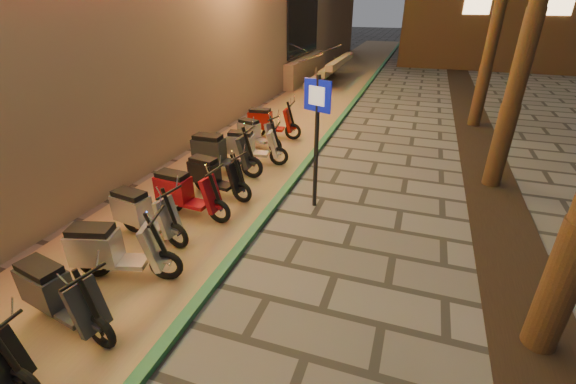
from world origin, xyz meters
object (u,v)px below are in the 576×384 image
at_px(scooter_5, 112,250).
at_px(scooter_6, 142,213).
at_px(pedestrian_sign, 317,126).
at_px(scooter_11, 255,133).
at_px(scooter_8, 213,175).
at_px(scooter_9, 219,153).
at_px(scooter_7, 184,192).
at_px(scooter_10, 250,146).
at_px(scooter_12, 268,122).
at_px(scooter_4, 57,295).

height_order(scooter_5, scooter_6, scooter_5).
relative_size(pedestrian_sign, scooter_11, 1.82).
distance_m(scooter_8, scooter_11, 3.11).
bearing_deg(scooter_9, pedestrian_sign, -18.70).
bearing_deg(scooter_9, scooter_7, -82.35).
relative_size(scooter_5, scooter_11, 1.14).
distance_m(scooter_7, scooter_10, 2.93).
distance_m(scooter_8, scooter_12, 4.09).
height_order(scooter_6, scooter_10, scooter_6).
xyz_separation_m(scooter_5, scooter_11, (-0.26, 6.14, -0.06)).
relative_size(scooter_10, scooter_11, 1.09).
xyz_separation_m(pedestrian_sign, scooter_6, (-2.64, -2.18, -1.27)).
height_order(pedestrian_sign, scooter_11, pedestrian_sign).
relative_size(scooter_11, scooter_12, 0.89).
distance_m(scooter_10, scooter_12, 2.16).
bearing_deg(scooter_12, scooter_4, -93.40).
relative_size(scooter_6, scooter_9, 0.90).
bearing_deg(pedestrian_sign, scooter_12, 144.31).
height_order(pedestrian_sign, scooter_8, pedestrian_sign).
xyz_separation_m(scooter_7, scooter_9, (-0.32, 2.08, 0.05)).
height_order(scooter_10, scooter_12, scooter_12).
xyz_separation_m(scooter_6, scooter_10, (0.41, 3.87, -0.00)).
distance_m(scooter_4, scooter_9, 5.19).
height_order(scooter_7, scooter_11, scooter_7).
xyz_separation_m(pedestrian_sign, scooter_8, (-2.25, -0.26, -1.28)).
xyz_separation_m(pedestrian_sign, scooter_7, (-2.36, -1.23, -1.26)).
distance_m(scooter_4, scooter_10, 6.03).
distance_m(scooter_6, scooter_8, 1.96).
xyz_separation_m(scooter_5, scooter_9, (-0.37, 4.15, 0.03)).
height_order(scooter_10, scooter_11, scooter_10).
bearing_deg(scooter_5, scooter_11, 76.84).
bearing_deg(scooter_9, scooter_8, -69.79).
height_order(scooter_5, scooter_8, scooter_5).
bearing_deg(scooter_12, scooter_10, -86.33).
distance_m(scooter_5, scooter_11, 6.15).
bearing_deg(scooter_10, scooter_6, -106.02).
bearing_deg(scooter_5, scooter_12, 76.41).
xyz_separation_m(scooter_4, scooter_9, (-0.38, 5.18, 0.05)).
bearing_deg(pedestrian_sign, scooter_10, 163.28).
distance_m(scooter_8, scooter_10, 1.95).
xyz_separation_m(scooter_5, scooter_10, (0.09, 5.00, -0.03)).
relative_size(scooter_9, scooter_12, 1.08).
bearing_deg(scooter_8, scooter_6, -92.56).
relative_size(scooter_5, scooter_6, 1.04).
height_order(scooter_4, scooter_5, scooter_5).
bearing_deg(scooter_6, scooter_8, 87.21).
distance_m(scooter_5, scooter_12, 7.14).
bearing_deg(scooter_6, scooter_7, 82.23).
distance_m(pedestrian_sign, scooter_10, 3.07).
relative_size(scooter_4, scooter_10, 1.02).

